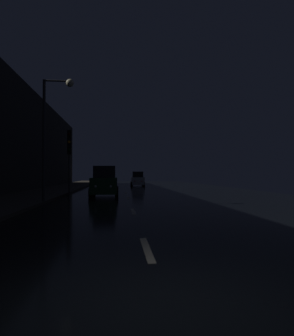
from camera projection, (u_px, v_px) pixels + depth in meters
name	position (u px, v px, depth m)	size (l,w,h in m)	color
ground	(126.00, 192.00, 28.08)	(26.09, 84.00, 0.02)	black
sidewalk_left	(49.00, 191.00, 27.46)	(4.40, 84.00, 0.15)	#38332B
building_facade_left	(5.00, 131.00, 23.84)	(0.80, 63.00, 9.96)	#2D2B28
lane_centerline	(130.00, 204.00, 16.85)	(0.16, 22.18, 0.01)	beige
traffic_light_far_left	(69.00, 148.00, 24.18)	(0.33, 0.47, 5.10)	#38383A
streetlamp_overhead	(53.00, 120.00, 16.94)	(1.70, 0.44, 6.93)	#2D2D30
car_approaching_headlights	(105.00, 182.00, 22.88)	(2.04, 4.43, 2.23)	#0F3819
car_distant_taillights	(138.00, 179.00, 41.85)	(1.81, 3.91, 1.97)	silver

